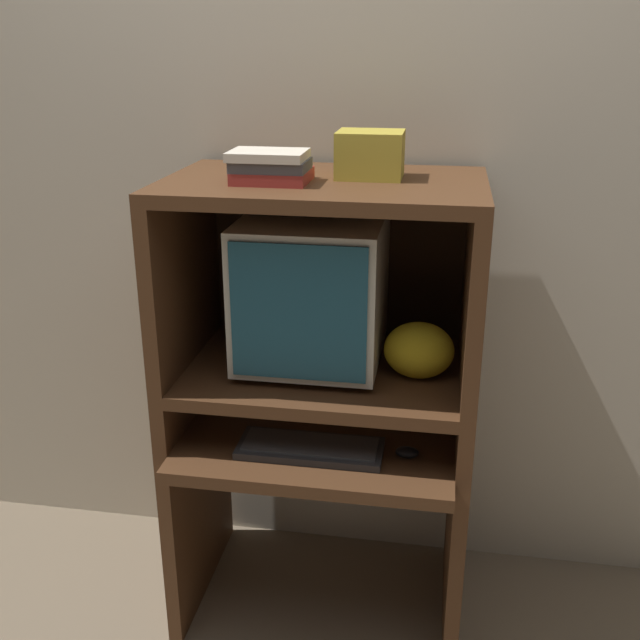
# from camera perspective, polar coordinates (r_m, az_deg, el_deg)

# --- Properties ---
(wall_back) EXTENTS (6.00, 0.06, 2.60)m
(wall_back) POSITION_cam_1_polar(r_m,az_deg,el_deg) (2.29, 1.70, 11.32)
(wall_back) COLOR beige
(wall_back) RESTS_ON ground_plane
(desk_base) EXTENTS (0.83, 0.62, 0.63)m
(desk_base) POSITION_cam_1_polar(r_m,az_deg,el_deg) (2.28, 0.10, -13.39)
(desk_base) COLOR #4C2D19
(desk_base) RESTS_ON ground_plane
(desk_monitor_shelf) EXTENTS (0.83, 0.55, 0.17)m
(desk_monitor_shelf) POSITION_cam_1_polar(r_m,az_deg,el_deg) (2.14, 0.30, -4.50)
(desk_monitor_shelf) COLOR #4C2D19
(desk_monitor_shelf) RESTS_ON desk_base
(hutch_upper) EXTENTS (0.83, 0.55, 0.53)m
(hutch_upper) POSITION_cam_1_polar(r_m,az_deg,el_deg) (2.03, 0.45, 5.87)
(hutch_upper) COLOR #4C2D19
(hutch_upper) RESTS_ON desk_monitor_shelf
(crt_monitor) EXTENTS (0.39, 0.43, 0.42)m
(crt_monitor) POSITION_cam_1_polar(r_m,az_deg,el_deg) (2.08, -0.55, 2.39)
(crt_monitor) COLOR beige
(crt_monitor) RESTS_ON desk_monitor_shelf
(keyboard) EXTENTS (0.39, 0.15, 0.03)m
(keyboard) POSITION_cam_1_polar(r_m,az_deg,el_deg) (2.03, -0.74, -9.70)
(keyboard) COLOR #2D2D30
(keyboard) RESTS_ON desk_base
(mouse) EXTENTS (0.06, 0.04, 0.03)m
(mouse) POSITION_cam_1_polar(r_m,az_deg,el_deg) (2.02, 6.65, -9.97)
(mouse) COLOR black
(mouse) RESTS_ON desk_base
(snack_bag) EXTENTS (0.19, 0.14, 0.16)m
(snack_bag) POSITION_cam_1_polar(r_m,az_deg,el_deg) (2.04, 7.55, -2.29)
(snack_bag) COLOR gold
(snack_bag) RESTS_ON desk_monitor_shelf
(book_stack) EXTENTS (0.20, 0.17, 0.08)m
(book_stack) POSITION_cam_1_polar(r_m,az_deg,el_deg) (1.91, -3.77, 11.56)
(book_stack) COLOR maroon
(book_stack) RESTS_ON hutch_upper
(storage_box) EXTENTS (0.17, 0.14, 0.12)m
(storage_box) POSITION_cam_1_polar(r_m,az_deg,el_deg) (1.98, 3.85, 12.47)
(storage_box) COLOR gold
(storage_box) RESTS_ON hutch_upper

